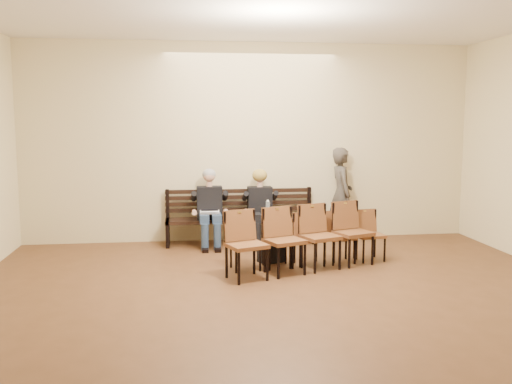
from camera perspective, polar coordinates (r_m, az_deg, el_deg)
ground at (r=5.67m, az=5.71°, el=-15.23°), size 10.00×10.00×0.00m
room_walls at (r=6.01m, az=4.31°, el=10.81°), size 8.02×10.01×3.51m
bench at (r=9.98m, az=-1.55°, el=-3.89°), size 2.60×0.90×0.45m
seated_man at (r=9.75m, az=-4.64°, el=-1.69°), size 0.53×0.74×1.29m
seated_woman at (r=9.84m, az=0.45°, el=-1.83°), size 0.52×0.72×1.20m
laptop at (r=9.63m, az=-4.63°, el=-2.26°), size 0.34×0.28×0.23m
water_bottle at (r=9.62m, az=1.19°, el=-2.23°), size 0.08×0.08×0.24m
bag at (r=8.73m, az=1.58°, el=-6.11°), size 0.45×0.39×0.28m
passerby at (r=10.31m, az=8.54°, el=0.50°), size 0.47×0.71×1.91m
chair_row_front at (r=8.55m, az=5.36°, el=-4.72°), size 2.42×0.78×0.78m
chair_row_back at (r=8.16m, az=4.70°, el=-4.71°), size 2.32×1.28×0.94m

